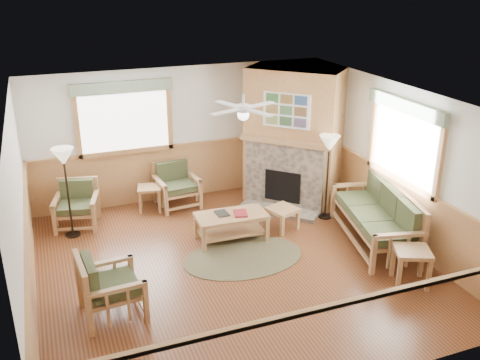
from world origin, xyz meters
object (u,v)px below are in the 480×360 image
object	(u,v)px
footstool	(282,218)
armchair_left	(111,285)
end_table_chairs	(150,198)
floor_lamp_left	(68,193)
floor_lamp_right	(327,177)
armchair_back_right	(177,185)
sofa	(374,216)
end_table_sofa	(411,266)
armchair_back_left	(76,205)
coffee_table	(231,227)

from	to	relation	value
footstool	armchair_left	bearing A→B (deg)	-155.14
end_table_chairs	footstool	size ratio (longest dim) A/B	1.04
footstool	floor_lamp_left	bearing A→B (deg)	163.13
floor_lamp_right	armchair_back_right	bearing A→B (deg)	148.63
armchair_left	floor_lamp_right	distance (m)	4.59
sofa	end_table_sofa	world-z (taller)	sofa
sofa	floor_lamp_left	size ratio (longest dim) A/B	1.30
footstool	floor_lamp_left	distance (m)	3.82
footstool	floor_lamp_left	xyz separation A→B (m)	(-3.61, 1.09, 0.62)
armchair_back_left	armchair_left	bearing A→B (deg)	-72.42
sofa	armchair_left	bearing A→B (deg)	-70.65
coffee_table	end_table_sofa	bearing A→B (deg)	-46.26
armchair_back_right	coffee_table	xyz separation A→B (m)	(0.51, -1.74, -0.19)
armchair_back_right	coffee_table	size ratio (longest dim) A/B	0.71
end_table_chairs	end_table_sofa	size ratio (longest dim) A/B	0.86
end_table_chairs	floor_lamp_right	bearing A→B (deg)	-26.52
floor_lamp_right	armchair_left	bearing A→B (deg)	-158.56
coffee_table	footstool	bearing A→B (deg)	5.68
armchair_back_right	armchair_left	bearing A→B (deg)	-124.28
coffee_table	end_table_chairs	bearing A→B (deg)	123.51
sofa	coffee_table	distance (m)	2.47
armchair_back_right	floor_lamp_left	bearing A→B (deg)	-169.85
end_table_sofa	floor_lamp_right	xyz separation A→B (m)	(-0.04, 2.50, 0.53)
sofa	footstool	size ratio (longest dim) A/B	4.50
end_table_chairs	floor_lamp_left	bearing A→B (deg)	-159.04
armchair_back_left	end_table_chairs	world-z (taller)	armchair_back_left
floor_lamp_right	armchair_back_left	bearing A→B (deg)	163.77
armchair_back_left	footstool	world-z (taller)	armchair_back_left
armchair_back_right	end_table_sofa	bearing A→B (deg)	-63.21
floor_lamp_left	armchair_back_right	bearing A→B (deg)	15.68
footstool	floor_lamp_right	world-z (taller)	floor_lamp_right
end_table_chairs	footstool	world-z (taller)	end_table_chairs
sofa	footstool	xyz separation A→B (m)	(-1.26, 1.01, -0.29)
footstool	floor_lamp_left	size ratio (longest dim) A/B	0.29
end_table_sofa	footstool	xyz separation A→B (m)	(-1.02, 2.34, -0.08)
end_table_sofa	sofa	bearing A→B (deg)	79.83
armchair_back_left	floor_lamp_left	distance (m)	0.56
armchair_back_right	end_table_chairs	bearing A→B (deg)	174.46
armchair_back_left	end_table_chairs	xyz separation A→B (m)	(1.40, 0.23, -0.17)
end_table_sofa	end_table_chairs	bearing A→B (deg)	127.63
end_table_sofa	footstool	size ratio (longest dim) A/B	1.21
end_table_sofa	floor_lamp_right	size ratio (longest dim) A/B	0.35
sofa	floor_lamp_left	distance (m)	5.31
end_table_chairs	floor_lamp_left	distance (m)	1.73
end_table_chairs	floor_lamp_right	distance (m)	3.47
armchair_back_right	end_table_chairs	distance (m)	0.59
armchair_left	coffee_table	bearing A→B (deg)	-61.82
armchair_back_left	floor_lamp_right	distance (m)	4.66
floor_lamp_right	coffee_table	bearing A→B (deg)	-173.77
armchair_back_right	footstool	bearing A→B (deg)	-53.27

